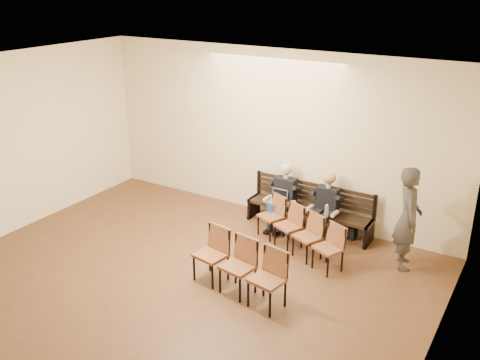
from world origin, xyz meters
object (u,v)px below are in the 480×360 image
object	(u,v)px
bench	(308,219)
water_bottle	(326,217)
seated_woman	(325,208)
laptop	(276,203)
bag	(347,231)
chair_row_front	(238,267)
chair_row_back	(298,232)
passerby	(409,211)
seated_man	(283,197)

from	to	relation	value
bench	water_bottle	world-z (taller)	water_bottle
seated_woman	laptop	bearing A→B (deg)	-167.08
bench	laptop	xyz separation A→B (m)	(-0.56, -0.34, 0.35)
laptop	bag	bearing A→B (deg)	11.20
bench	laptop	size ratio (longest dim) A/B	7.57
seated_woman	water_bottle	distance (m)	0.32
chair_row_front	seated_woman	bearing A→B (deg)	90.55
chair_row_front	bench	bearing A→B (deg)	99.29
water_bottle	bag	xyz separation A→B (m)	(0.26, 0.51, -0.45)
bag	chair_row_front	world-z (taller)	chair_row_front
bench	chair_row_back	bearing A→B (deg)	-77.14
bench	chair_row_back	xyz separation A→B (m)	(0.22, -0.96, 0.19)
passerby	chair_row_front	size ratio (longest dim) A/B	1.27
bag	passerby	xyz separation A→B (m)	(1.23, -0.54, 0.94)
seated_woman	chair_row_back	xyz separation A→B (m)	(-0.18, -0.84, -0.19)
laptop	chair_row_front	bearing A→B (deg)	-83.60
seated_woman	water_bottle	bearing A→B (deg)	-64.12
water_bottle	chair_row_back	world-z (taller)	chair_row_back
bench	bag	bearing A→B (deg)	7.12
bag	chair_row_back	size ratio (longest dim) A/B	0.17
passerby	chair_row_back	distance (m)	2.00
laptop	chair_row_back	bearing A→B (deg)	-45.21
bench	chair_row_front	bearing A→B (deg)	-90.30
water_bottle	chair_row_front	bearing A→B (deg)	-103.55
seated_man	chair_row_back	bearing A→B (deg)	-48.87
seated_man	chair_row_front	bearing A→B (deg)	-78.99
bench	seated_man	world-z (taller)	seated_man
seated_man	water_bottle	bearing A→B (deg)	-15.46
seated_man	passerby	bearing A→B (deg)	-7.18
seated_man	chair_row_front	world-z (taller)	seated_man
chair_row_back	laptop	bearing A→B (deg)	165.15
bench	chair_row_front	xyz separation A→B (m)	(-0.01, -2.69, 0.24)
water_bottle	bench	bearing A→B (deg)	142.56
passerby	water_bottle	bearing A→B (deg)	66.96
water_bottle	chair_row_front	size ratio (longest dim) A/B	0.15
bag	passerby	size ratio (longest dim) A/B	0.16
seated_man	passerby	world-z (taller)	passerby
seated_man	laptop	size ratio (longest dim) A/B	3.74
bench	passerby	bearing A→B (deg)	-12.23
chair_row_front	chair_row_back	bearing A→B (deg)	91.93
bag	seated_man	bearing A→B (deg)	-170.51
bench	passerby	xyz separation A→B (m)	(2.04, -0.44, 0.84)
bench	water_bottle	xyz separation A→B (m)	(0.54, -0.41, 0.35)
bench	seated_man	xyz separation A→B (m)	(-0.51, -0.12, 0.42)
seated_man	bag	bearing A→B (deg)	9.49
laptop	bag	world-z (taller)	laptop
water_bottle	laptop	bearing A→B (deg)	176.28
seated_man	water_bottle	size ratio (longest dim) A/B	5.27
chair_row_front	water_bottle	bearing A→B (deg)	86.03
passerby	laptop	bearing A→B (deg)	65.87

